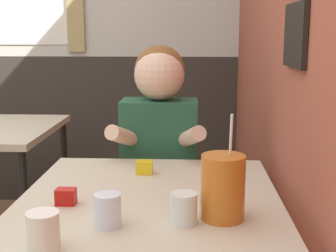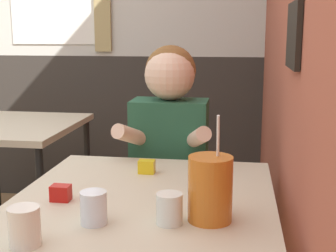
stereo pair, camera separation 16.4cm
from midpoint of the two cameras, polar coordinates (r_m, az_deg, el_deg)
The scene contains 10 objects.
brick_wall_right at distance 2.26m, azimuth 10.25°, elevation 13.22°, with size 0.08×4.23×2.70m.
back_wall at distance 3.51m, azimuth -12.41°, elevation 12.54°, with size 5.29×0.09×2.70m.
main_table at distance 1.55m, azimuth -5.33°, elevation -11.16°, with size 0.84×0.93×0.75m.
person_seated at distance 2.15m, azimuth -3.23°, elevation -5.10°, with size 0.42×0.42×1.22m.
cocktail_pitcher at distance 1.32m, azimuth 3.18°, elevation -7.51°, with size 0.12×0.12×0.30m.
glass_near_pitcher at distance 1.31m, azimuth -11.01°, elevation -10.12°, with size 0.07×0.07×0.09m.
glass_center at distance 1.31m, azimuth -1.69°, elevation -10.08°, with size 0.07×0.07×0.09m.
glass_far_side at distance 1.21m, azimuth -18.84°, elevation -12.21°, with size 0.08×0.08×0.10m.
condiment_ketchup at distance 1.50m, azimuth -15.47°, elevation -8.35°, with size 0.06×0.04×0.05m.
condiment_mustard at distance 1.76m, azimuth -5.57°, elevation -5.07°, with size 0.06×0.04×0.05m.
Camera 1 is at (0.81, -1.13, 1.27)m, focal length 50.00 mm.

